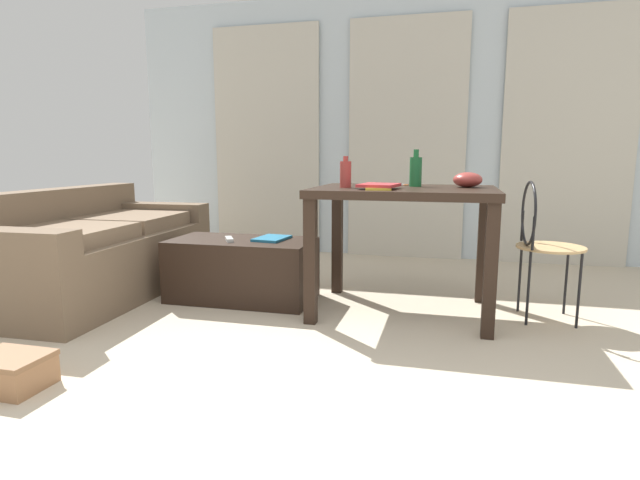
# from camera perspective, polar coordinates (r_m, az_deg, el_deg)

# --- Properties ---
(ground_plane) EXTENTS (9.05, 9.05, 0.00)m
(ground_plane) POSITION_cam_1_polar(r_m,az_deg,el_deg) (3.01, 5.44, -9.79)
(ground_plane) COLOR beige
(wall_back) EXTENTS (5.58, 0.10, 2.52)m
(wall_back) POSITION_cam_1_polar(r_m,az_deg,el_deg) (5.12, 9.78, 12.33)
(wall_back) COLOR silver
(wall_back) RESTS_ON ground
(curtains) EXTENTS (3.97, 0.03, 2.28)m
(curtains) POSITION_cam_1_polar(r_m,az_deg,el_deg) (5.03, 9.66, 10.98)
(curtains) COLOR beige
(curtains) RESTS_ON ground
(couch) EXTENTS (0.96, 1.84, 0.75)m
(couch) POSITION_cam_1_polar(r_m,az_deg,el_deg) (3.99, -24.21, -1.29)
(couch) COLOR brown
(couch) RESTS_ON ground
(coffee_table) EXTENTS (0.98, 0.51, 0.42)m
(coffee_table) POSITION_cam_1_polar(r_m,az_deg,el_deg) (3.56, -8.71, -3.30)
(coffee_table) COLOR black
(coffee_table) RESTS_ON ground
(craft_table) EXTENTS (1.11, 0.83, 0.80)m
(craft_table) POSITION_cam_1_polar(r_m,az_deg,el_deg) (3.20, 9.40, 3.67)
(craft_table) COLOR black
(craft_table) RESTS_ON ground
(wire_chair) EXTENTS (0.39, 0.40, 0.84)m
(wire_chair) POSITION_cam_1_polar(r_m,az_deg,el_deg) (3.31, 23.47, 0.56)
(wire_chair) COLOR tan
(wire_chair) RESTS_ON ground
(bottle_near) EXTENTS (0.08, 0.08, 0.23)m
(bottle_near) POSITION_cam_1_polar(r_m,az_deg,el_deg) (3.31, 10.70, 7.62)
(bottle_near) COLOR #195B2D
(bottle_near) RESTS_ON craft_table
(bottle_far) EXTENTS (0.07, 0.07, 0.19)m
(bottle_far) POSITION_cam_1_polar(r_m,az_deg,el_deg) (3.15, 2.89, 7.43)
(bottle_far) COLOR #99332D
(bottle_far) RESTS_ON craft_table
(bowl) EXTENTS (0.18, 0.18, 0.09)m
(bowl) POSITION_cam_1_polar(r_m,az_deg,el_deg) (3.31, 16.25, 6.52)
(bowl) COLOR #9E3833
(bowl) RESTS_ON craft_table
(book_stack) EXTENTS (0.24, 0.30, 0.03)m
(book_stack) POSITION_cam_1_polar(r_m,az_deg,el_deg) (3.03, 6.64, 6.02)
(book_stack) COLOR gold
(book_stack) RESTS_ON craft_table
(scissors) EXTENTS (0.08, 0.11, 0.00)m
(scissors) POSITION_cam_1_polar(r_m,az_deg,el_deg) (3.47, 9.44, 6.15)
(scissors) COLOR #9EA0A5
(scissors) RESTS_ON craft_table
(tv_remote_primary) EXTENTS (0.12, 0.16, 0.02)m
(tv_remote_primary) POSITION_cam_1_polar(r_m,az_deg,el_deg) (3.48, -10.17, 0.09)
(tv_remote_primary) COLOR #B7B7B2
(tv_remote_primary) RESTS_ON coffee_table
(magazine) EXTENTS (0.22, 0.29, 0.02)m
(magazine) POSITION_cam_1_polar(r_m,az_deg,el_deg) (3.49, -5.42, 0.18)
(magazine) COLOR #1E668C
(magazine) RESTS_ON coffee_table
(shoebox) EXTENTS (0.31, 0.24, 0.15)m
(shoebox) POSITION_cam_1_polar(r_m,az_deg,el_deg) (2.61, -31.44, -12.51)
(shoebox) COLOR #996B47
(shoebox) RESTS_ON ground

